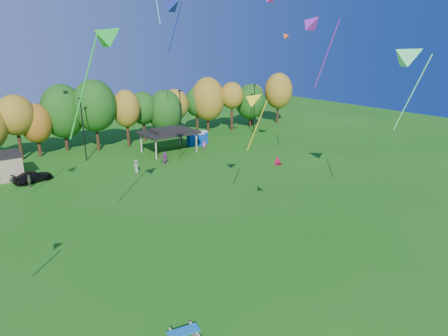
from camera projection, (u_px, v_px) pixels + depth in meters
ground at (256, 303)px, 26.33m from camera, size 160.00×160.00×0.00m
tree_line at (50, 117)px, 58.87m from camera, size 93.57×10.55×11.15m
lamp_posts at (83, 128)px, 56.66m from camera, size 64.50×0.25×9.09m
pavilion at (168, 132)px, 61.68m from camera, size 8.20×6.20×3.77m
porta_potties at (198, 139)px, 66.68m from camera, size 3.75×2.17×2.18m
picnic_table at (184, 335)px, 22.77m from camera, size 1.96×1.71×0.75m
car_d at (33, 177)px, 49.03m from camera, size 4.92×2.92×1.34m
far_person_0 at (29, 181)px, 47.03m from camera, size 0.80×1.00×1.59m
far_person_1 at (204, 146)px, 63.37m from camera, size 0.61×0.44×1.55m
far_person_2 at (136, 166)px, 52.24m from camera, size 0.69×0.96×1.85m
far_person_3 at (165, 158)px, 56.12m from camera, size 1.72×0.65×1.81m
kite_1 at (256, 99)px, 36.70m from camera, size 2.66×3.20×5.62m
kite_2 at (174, 5)px, 32.41m from camera, size 1.95×2.73×4.54m
kite_4 at (110, 35)px, 25.65m from camera, size 4.46×1.73×7.57m
kite_7 at (285, 35)px, 54.05m from camera, size 1.27×1.43×1.19m
kite_8 at (278, 160)px, 36.96m from camera, size 1.34×1.52×1.25m
kite_9 at (314, 22)px, 46.36m from camera, size 2.19×5.21×8.74m
kite_13 at (412, 55)px, 35.72m from camera, size 4.44×4.08×7.98m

